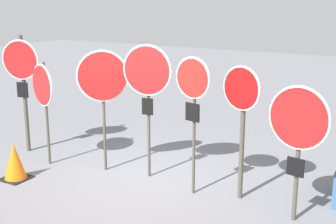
{
  "coord_description": "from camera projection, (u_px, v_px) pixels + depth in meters",
  "views": [
    {
      "loc": [
        4.33,
        -6.57,
        3.28
      ],
      "look_at": [
        0.62,
        0.0,
        1.38
      ],
      "focal_mm": 50.0,
      "sensor_mm": 36.0,
      "label": 1
    }
  ],
  "objects": [
    {
      "name": "ground_plane",
      "position": [
        138.0,
        182.0,
        8.41
      ],
      "size": [
        40.0,
        40.0,
        0.0
      ],
      "primitive_type": "plane",
      "color": "slate"
    },
    {
      "name": "stop_sign_0",
      "position": [
        22.0,
        73.0,
        9.64
      ],
      "size": [
        0.81,
        0.23,
        2.47
      ],
      "rotation": [
        0.0,
        0.0,
        0.24
      ],
      "color": "#474238",
      "rests_on": "ground"
    },
    {
      "name": "stop_sign_1",
      "position": [
        43.0,
        90.0,
        8.94
      ],
      "size": [
        0.77,
        0.33,
        2.04
      ],
      "rotation": [
        0.0,
        0.0,
        -0.38
      ],
      "color": "#474238",
      "rests_on": "ground"
    },
    {
      "name": "stop_sign_2",
      "position": [
        103.0,
        81.0,
        8.54
      ],
      "size": [
        0.81,
        0.55,
        2.31
      ],
      "rotation": [
        0.0,
        0.0,
        0.59
      ],
      "color": "#474238",
      "rests_on": "ground"
    },
    {
      "name": "stop_sign_3",
      "position": [
        147.0,
        78.0,
        8.19
      ],
      "size": [
        0.9,
        0.18,
        2.45
      ],
      "rotation": [
        0.0,
        0.0,
        0.16
      ],
      "color": "#474238",
      "rests_on": "ground"
    },
    {
      "name": "stop_sign_4",
      "position": [
        193.0,
        91.0,
        7.49
      ],
      "size": [
        0.67,
        0.18,
        2.33
      ],
      "rotation": [
        0.0,
        0.0,
        -0.21
      ],
      "color": "#474238",
      "rests_on": "ground"
    },
    {
      "name": "stop_sign_5",
      "position": [
        242.0,
        106.0,
        7.36
      ],
      "size": [
        0.69,
        0.24,
        2.22
      ],
      "rotation": [
        0.0,
        0.0,
        -0.3
      ],
      "color": "#474238",
      "rests_on": "ground"
    },
    {
      "name": "stop_sign_6",
      "position": [
        298.0,
        127.0,
        6.61
      ],
      "size": [
        0.92,
        0.22,
        2.06
      ],
      "rotation": [
        0.0,
        0.0,
        -0.2
      ],
      "color": "#474238",
      "rests_on": "ground"
    },
    {
      "name": "traffic_cone_0",
      "position": [
        15.0,
        161.0,
        8.47
      ],
      "size": [
        0.48,
        0.48,
        0.68
      ],
      "color": "black",
      "rests_on": "ground"
    }
  ]
}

